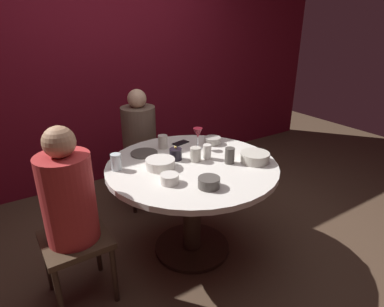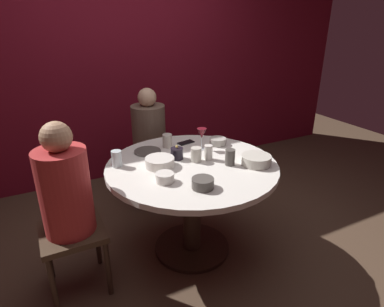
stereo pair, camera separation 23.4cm
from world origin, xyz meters
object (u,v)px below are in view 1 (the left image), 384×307
Objects in this scene: bowl_serving_large at (213,141)px; bowl_salad_center at (255,157)px; cup_near_candle at (230,156)px; bowl_sauce_side at (209,182)px; cell_phone at (180,143)px; cup_far_edge at (163,142)px; wine_glass at (198,134)px; dinner_plate at (144,153)px; seated_diner_back at (139,135)px; bowl_small_white at (170,179)px; seated_diner_left at (69,201)px; cup_by_right_diner at (207,152)px; candle_holder at (176,154)px; cup_by_left_diner at (195,154)px; dining_table at (192,184)px; cup_center_front at (116,162)px; bowl_rice_portion at (160,164)px.

bowl_serving_large is 0.47m from bowl_salad_center.
bowl_sauce_side is at bearing -147.68° from cup_near_candle.
cell_phone is at bearing 71.65° from bowl_sauce_side.
bowl_salad_center is 1.97× the size of cup_far_edge.
wine_glass is 0.45m from dinner_plate.
seated_diner_back reaches higher than bowl_small_white.
seated_diner_left is 1.31m from bowl_salad_center.
bowl_sauce_side is at bearing -117.88° from wine_glass.
cup_by_right_diner is (0.43, 0.19, 0.03)m from bowl_small_white.
bowl_serving_large is at bearing 15.00° from candle_holder.
wine_glass is at bearing -18.51° from dinner_plate.
cup_near_candle is 1.04× the size of cup_by_right_diner.
cup_near_candle is 1.10× the size of cup_by_left_diner.
bowl_sauce_side is at bearing -128.17° from bowl_serving_large.
bowl_small_white is (-0.29, -0.17, 0.20)m from dining_table.
seated_diner_back is 8.20× the size of bowl_sauce_side.
dinner_plate is 1.74× the size of bowl_small_white.
bowl_serving_large is 0.65× the size of bowl_salad_center.
cup_by_left_diner is at bearing -78.07° from cup_far_edge.
cup_center_front reaches higher than cell_phone.
bowl_rice_portion is 0.50m from cup_near_candle.
seated_diner_back is at bearing 105.66° from wine_glass.
cup_far_edge is (0.85, 0.39, 0.08)m from seated_diner_left.
seated_diner_back reaches higher than cup_near_candle.
dinner_plate is 1.79× the size of cup_near_candle.
cup_by_right_diner is (0.14, -0.90, 0.11)m from seated_diner_back.
cup_by_right_diner is (-0.05, -0.20, -0.07)m from wine_glass.
seated_diner_left reaches higher than bowl_rice_portion.
bowl_small_white is 1.08× the size of cup_by_right_diner.
cup_center_front is at bearing 27.96° from seated_diner_left.
cup_far_edge is (0.20, 0.33, 0.02)m from bowl_rice_portion.
cup_near_candle is at bearing -2.45° from cell_phone.
bowl_serving_large is at bearing 32.70° from bowl_small_white.
cell_phone is at bearing 7.33° from dinner_plate.
cup_center_front is (-0.44, 0.07, 0.02)m from candle_holder.
wine_glass is 0.29m from cup_far_edge.
cup_far_edge is at bearing 142.73° from wine_glass.
seated_diner_left reaches higher than dinner_plate.
bowl_serving_large is 1.14× the size of bowl_small_white.
cup_by_left_diner is at bearing -7.61° from bowl_rice_portion.
wine_glass reaches higher than cup_center_front.
bowl_small_white is 1.14× the size of cup_by_left_diner.
cup_by_left_diner is (-0.15, -0.19, -0.08)m from wine_glass.
cup_center_front is at bearing 154.92° from cup_near_candle.
cell_phone is 1.32× the size of cup_by_left_diner.
dining_table is 0.31m from bowl_rice_portion.
seated_diner_left is 1.03m from cup_by_right_diner.
bowl_sauce_side is 1.24× the size of cup_by_right_diner.
dinner_plate is at bearing 124.40° from candle_holder.
wine_glass is at bearing 1.13° from cup_center_front.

